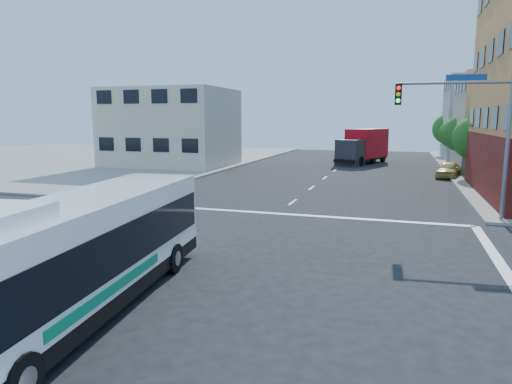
% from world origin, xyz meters
% --- Properties ---
extents(ground, '(120.00, 120.00, 0.00)m').
position_xyz_m(ground, '(0.00, 0.00, 0.00)').
color(ground, black).
rests_on(ground, ground).
extents(sidewalk_nw, '(50.00, 50.00, 0.15)m').
position_xyz_m(sidewalk_nw, '(-35.00, 35.00, 0.07)').
color(sidewalk_nw, gray).
rests_on(sidewalk_nw, ground).
extents(building_east_far, '(12.06, 10.06, 10.00)m').
position_xyz_m(building_east_far, '(16.98, 47.98, 5.01)').
color(building_east_far, '#999994').
rests_on(building_east_far, ground).
extents(building_west, '(12.06, 10.06, 8.00)m').
position_xyz_m(building_west, '(-17.02, 29.98, 4.01)').
color(building_west, beige).
rests_on(building_west, ground).
extents(signal_mast_ne, '(7.91, 1.13, 8.07)m').
position_xyz_m(signal_mast_ne, '(9.08, 10.62, 4.98)').
color(signal_mast_ne, slate).
rests_on(signal_mast_ne, ground).
extents(street_tree_a, '(3.60, 3.60, 5.53)m').
position_xyz_m(street_tree_a, '(11.90, 27.92, 3.59)').
color(street_tree_a, '#3C2916').
rests_on(street_tree_a, ground).
extents(street_tree_b, '(3.80, 3.80, 5.79)m').
position_xyz_m(street_tree_b, '(11.90, 35.92, 3.75)').
color(street_tree_b, '#3C2916').
rests_on(street_tree_b, ground).
extents(street_tree_c, '(3.40, 3.40, 5.29)m').
position_xyz_m(street_tree_c, '(11.90, 43.92, 3.46)').
color(street_tree_c, '#3C2916').
rests_on(street_tree_c, ground).
extents(street_tree_d, '(4.00, 4.00, 6.03)m').
position_xyz_m(street_tree_d, '(11.90, 51.92, 3.88)').
color(street_tree_d, '#3C2916').
rests_on(street_tree_d, ground).
extents(transit_bus, '(3.56, 11.29, 3.29)m').
position_xyz_m(transit_bus, '(-1.49, -4.17, 1.61)').
color(transit_bus, black).
rests_on(transit_bus, ground).
extents(box_truck, '(5.32, 8.84, 3.84)m').
position_xyz_m(box_truck, '(1.97, 38.69, 1.86)').
color(box_truck, '#27262C').
rests_on(box_truck, ground).
extents(parked_car, '(2.46, 4.27, 1.37)m').
position_xyz_m(parked_car, '(9.94, 28.38, 0.68)').
color(parked_car, '#D1BA5B').
rests_on(parked_car, ground).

